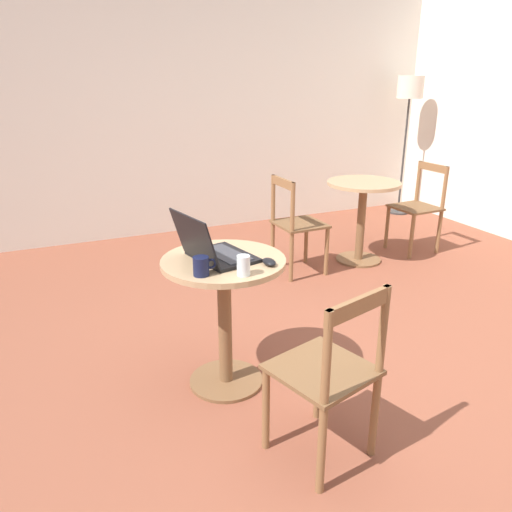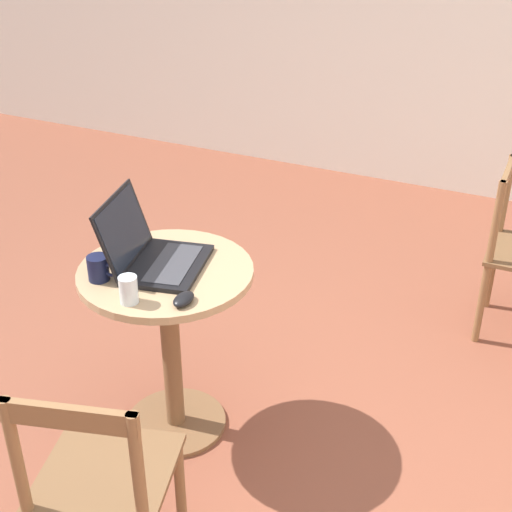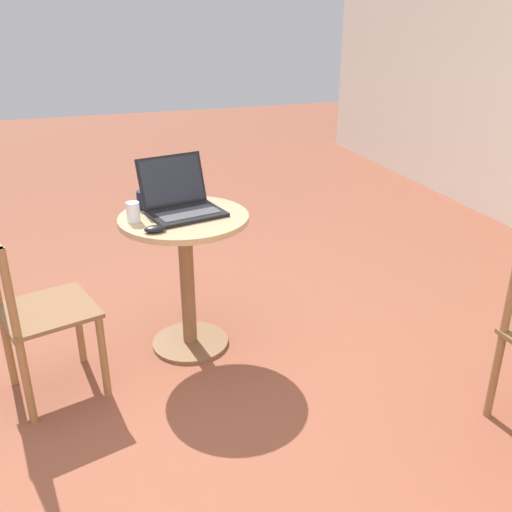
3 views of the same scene
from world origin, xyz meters
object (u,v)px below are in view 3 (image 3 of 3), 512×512
at_px(mouse, 155,229).
at_px(drinking_glass, 134,212).
at_px(cafe_table_near, 186,254).
at_px(chair_near_front, 39,314).
at_px(mug, 144,200).
at_px(laptop, 182,202).

height_order(mouse, drinking_glass, drinking_glass).
bearing_deg(cafe_table_near, drinking_glass, -87.52).
bearing_deg(cafe_table_near, mouse, -43.72).
xyz_separation_m(chair_near_front, drinking_glass, (-0.20, 0.48, 0.37)).
distance_m(cafe_table_near, mouse, 0.34).
bearing_deg(mug, cafe_table_near, 44.16).
height_order(cafe_table_near, laptop, laptop).
distance_m(cafe_table_near, laptop, 0.27).
bearing_deg(mug, mouse, -1.09).
bearing_deg(laptop, mouse, -37.44).
distance_m(laptop, mug, 0.21).
distance_m(mouse, drinking_glass, 0.19).
bearing_deg(chair_near_front, drinking_glass, 112.12).
bearing_deg(mug, chair_near_front, -56.04).
bearing_deg(mouse, drinking_glass, -157.13).
bearing_deg(drinking_glass, laptop, 103.62).
bearing_deg(mug, drinking_glass, -23.36).
relative_size(mouse, mug, 0.86).
xyz_separation_m(cafe_table_near, drinking_glass, (0.01, -0.25, 0.26)).
distance_m(chair_near_front, laptop, 0.86).
bearing_deg(chair_near_front, cafe_table_near, 105.86).
bearing_deg(laptop, mug, -125.64).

